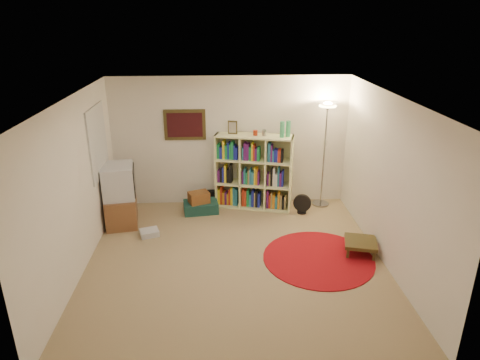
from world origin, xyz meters
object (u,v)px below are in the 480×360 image
at_px(floor_lamp, 327,121).
at_px(floor_fan, 302,204).
at_px(tv_stand, 120,196).
at_px(bookshelf, 253,173).
at_px(side_table, 361,243).
at_px(suitcase, 201,207).

height_order(floor_lamp, floor_fan, floor_lamp).
height_order(floor_fan, tv_stand, tv_stand).
distance_m(floor_lamp, floor_fan, 1.62).
bearing_deg(floor_fan, bookshelf, 173.71).
bearing_deg(bookshelf, side_table, -36.11).
height_order(bookshelf, floor_fan, bookshelf).
bearing_deg(suitcase, floor_fan, -12.81).
distance_m(floor_fan, tv_stand, 3.34).
height_order(bookshelf, floor_lamp, floor_lamp).
bearing_deg(floor_fan, floor_lamp, 56.61).
relative_size(floor_lamp, side_table, 3.46).
bearing_deg(floor_fan, side_table, -50.58).
xyz_separation_m(floor_lamp, suitcase, (-2.37, -0.21, -1.60)).
bearing_deg(tv_stand, side_table, -27.19).
bearing_deg(tv_stand, floor_lamp, -0.24).
relative_size(floor_lamp, floor_fan, 5.34).
relative_size(bookshelf, tv_stand, 1.57).
bearing_deg(floor_lamp, side_table, -84.11).
bearing_deg(floor_lamp, suitcase, -174.91).
height_order(floor_lamp, side_table, floor_lamp).
bearing_deg(suitcase, tv_stand, -171.87).
height_order(bookshelf, side_table, bookshelf).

